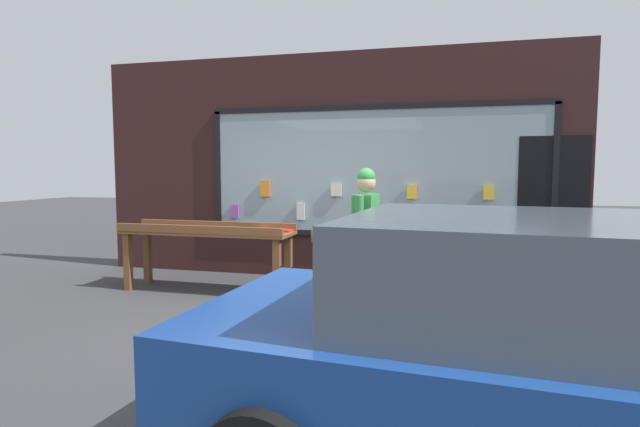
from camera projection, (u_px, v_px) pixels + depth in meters
name	position (u px, v px, depth m)	size (l,w,h in m)	color
ground_plane	(275.00, 323.00, 5.39)	(40.00, 40.00, 0.00)	#38383A
shopfront_facade	(333.00, 168.00, 7.52)	(7.30, 0.29, 3.38)	#331919
display_table_left	(208.00, 237.00, 6.74)	(2.37, 0.64, 0.93)	brown
display_table_right	(412.00, 245.00, 6.06)	(2.37, 0.68, 0.91)	brown
person_browsing	(366.00, 229.00, 5.68)	(0.26, 0.66, 1.67)	#4C382D
small_dog	(413.00, 299.00, 5.35)	(0.40, 0.58, 0.41)	#99724C
sandwich_board_sign	(609.00, 279.00, 5.53)	(0.66, 0.70, 0.86)	black
parked_car	(568.00, 345.00, 2.61)	(4.20, 2.25, 1.41)	navy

